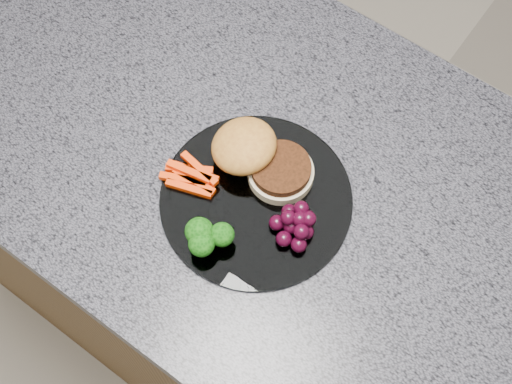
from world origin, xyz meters
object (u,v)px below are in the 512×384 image
(island_cabinet, at_px, (253,268))
(grape_bunch, at_px, (296,224))
(plate, at_px, (256,199))
(burger, at_px, (257,157))

(island_cabinet, height_order, grape_bunch, grape_bunch)
(island_cabinet, bearing_deg, plate, -49.58)
(burger, bearing_deg, island_cabinet, 134.67)
(island_cabinet, bearing_deg, grape_bunch, -27.04)
(plate, relative_size, burger, 1.56)
(burger, height_order, grape_bunch, burger)
(plate, distance_m, grape_bunch, 0.07)
(plate, xyz_separation_m, burger, (-0.03, 0.04, 0.02))
(plate, relative_size, grape_bunch, 4.06)
(island_cabinet, xyz_separation_m, grape_bunch, (0.11, -0.06, 0.49))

